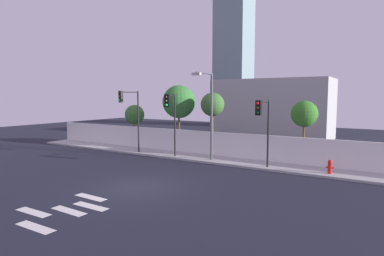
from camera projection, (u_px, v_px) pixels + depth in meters
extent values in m
plane|color=black|center=(137.00, 187.00, 16.60)|extent=(80.00, 80.00, 0.00)
cube|color=#A4A4A4|center=(213.00, 160.00, 23.52)|extent=(36.00, 2.40, 0.15)
cube|color=white|center=(221.00, 144.00, 24.51)|extent=(36.00, 0.18, 1.80)
cube|color=silver|center=(35.00, 227.00, 11.51)|extent=(1.81, 0.47, 0.01)
cube|color=silver|center=(33.00, 212.00, 13.01)|extent=(1.81, 0.47, 0.01)
cube|color=silver|center=(69.00, 211.00, 13.15)|extent=(1.81, 0.48, 0.01)
cube|color=silver|center=(91.00, 206.00, 13.70)|extent=(1.80, 0.45, 0.01)
cube|color=silver|center=(91.00, 197.00, 14.94)|extent=(1.81, 0.47, 0.01)
cylinder|color=black|center=(268.00, 134.00, 20.49)|extent=(0.12, 0.12, 4.27)
cylinder|color=black|center=(264.00, 102.00, 19.73)|extent=(0.22, 1.42, 0.08)
cube|color=black|center=(259.00, 108.00, 19.21)|extent=(0.36, 0.23, 0.90)
sphere|color=red|center=(258.00, 103.00, 19.09)|extent=(0.18, 0.18, 0.18)
sphere|color=#33260A|center=(258.00, 108.00, 19.11)|extent=(0.18, 0.18, 0.18)
sphere|color=black|center=(258.00, 113.00, 19.14)|extent=(0.18, 0.18, 0.18)
cylinder|color=black|center=(175.00, 126.00, 24.27)|extent=(0.12, 0.12, 4.64)
cylinder|color=black|center=(171.00, 96.00, 23.44)|extent=(0.32, 1.31, 0.08)
cube|color=black|center=(167.00, 101.00, 22.86)|extent=(0.37, 0.26, 0.90)
sphere|color=black|center=(166.00, 97.00, 22.73)|extent=(0.18, 0.18, 0.18)
sphere|color=#33260A|center=(166.00, 101.00, 22.75)|extent=(0.18, 0.18, 0.18)
sphere|color=#19F24C|center=(166.00, 105.00, 22.78)|extent=(0.18, 0.18, 0.18)
cylinder|color=black|center=(138.00, 122.00, 26.15)|extent=(0.12, 0.12, 4.93)
cylinder|color=black|center=(129.00, 92.00, 25.37)|extent=(0.45, 1.57, 0.08)
cube|color=black|center=(121.00, 97.00, 24.84)|extent=(0.38, 0.27, 0.90)
sphere|color=black|center=(119.00, 93.00, 24.73)|extent=(0.18, 0.18, 0.18)
sphere|color=#33260A|center=(119.00, 97.00, 24.76)|extent=(0.18, 0.18, 0.18)
sphere|color=#19F24C|center=(119.00, 100.00, 24.79)|extent=(0.18, 0.18, 0.18)
cylinder|color=#4C4C51|center=(212.00, 117.00, 22.77)|extent=(0.16, 0.16, 6.09)
cylinder|color=#4C4C51|center=(204.00, 73.00, 21.64)|extent=(0.13, 2.02, 0.10)
cube|color=beige|center=(196.00, 74.00, 20.81)|extent=(0.60, 0.25, 0.16)
cylinder|color=red|center=(330.00, 168.00, 18.88)|extent=(0.24, 0.24, 0.65)
sphere|color=red|center=(330.00, 162.00, 18.84)|extent=(0.26, 0.26, 0.26)
cylinder|color=red|center=(327.00, 167.00, 18.96)|extent=(0.10, 0.09, 0.09)
cylinder|color=red|center=(333.00, 168.00, 18.78)|extent=(0.10, 0.09, 0.09)
cylinder|color=brown|center=(135.00, 133.00, 30.69)|extent=(0.19, 0.19, 2.43)
sphere|color=#38712D|center=(135.00, 115.00, 30.53)|extent=(1.84, 1.84, 1.84)
cylinder|color=brown|center=(179.00, 131.00, 27.98)|extent=(0.17, 0.17, 3.42)
sphere|color=#317330|center=(179.00, 102.00, 27.74)|extent=(2.83, 2.83, 2.83)
cylinder|color=brown|center=(212.00, 132.00, 26.25)|extent=(0.19, 0.19, 3.48)
sphere|color=#3A692D|center=(213.00, 104.00, 26.03)|extent=(1.91, 1.91, 1.91)
cylinder|color=brown|center=(303.00, 142.00, 22.48)|extent=(0.15, 0.15, 2.95)
sphere|color=#317224|center=(304.00, 114.00, 22.29)|extent=(1.82, 1.82, 1.82)
cube|color=#A8A8A8|center=(272.00, 109.00, 36.48)|extent=(12.66, 6.00, 6.55)
cube|color=gray|center=(234.00, 55.00, 51.29)|extent=(5.02, 5.00, 22.40)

